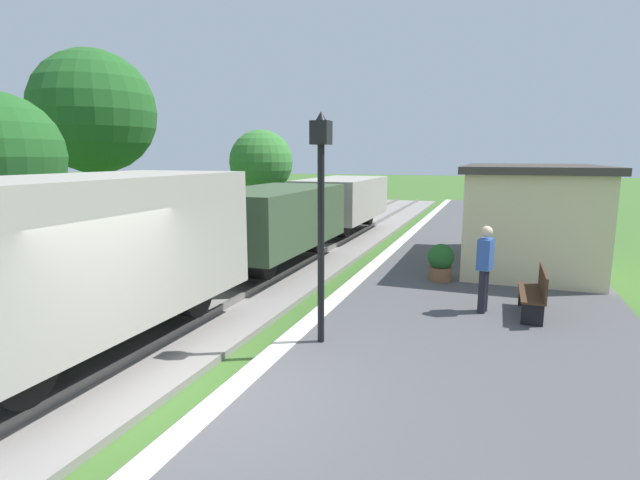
# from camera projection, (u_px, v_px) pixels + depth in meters

# --- Properties ---
(ground_plane) EXTENTS (160.00, 160.00, 0.00)m
(ground_plane) POSITION_uv_depth(u_px,v_px,m) (195.00, 412.00, 6.28)
(ground_plane) COLOR #3D6628
(platform_slab) EXTENTS (6.00, 60.00, 0.25)m
(platform_slab) POSITION_uv_depth(u_px,v_px,m) (448.00, 454.00, 5.18)
(platform_slab) COLOR #4C4C4F
(platform_slab) RESTS_ON ground
(platform_edge_stripe) EXTENTS (0.36, 60.00, 0.01)m
(platform_edge_stripe) POSITION_uv_depth(u_px,v_px,m) (221.00, 399.00, 6.11)
(platform_edge_stripe) COLOR silver
(platform_edge_stripe) RESTS_ON platform_slab
(track_ballast) EXTENTS (3.80, 60.00, 0.12)m
(track_ballast) POSITION_uv_depth(u_px,v_px,m) (55.00, 379.00, 7.08)
(track_ballast) COLOR gray
(track_ballast) RESTS_ON ground
(rail_near) EXTENTS (0.07, 60.00, 0.14)m
(rail_near) POSITION_uv_depth(u_px,v_px,m) (93.00, 378.00, 6.82)
(rail_near) COLOR slate
(rail_near) RESTS_ON track_ballast
(rail_far) EXTENTS (0.07, 60.00, 0.14)m
(rail_far) POSITION_uv_depth(u_px,v_px,m) (18.00, 363.00, 7.31)
(rail_far) COLOR slate
(rail_far) RESTS_ON track_ballast
(freight_train) EXTENTS (2.50, 19.40, 2.72)m
(freight_train) POSITION_uv_depth(u_px,v_px,m) (264.00, 222.00, 13.18)
(freight_train) COLOR gray
(freight_train) RESTS_ON rail_near
(station_hut) EXTENTS (3.50, 5.80, 2.78)m
(station_hut) POSITION_uv_depth(u_px,v_px,m) (528.00, 215.00, 13.56)
(station_hut) COLOR beige
(station_hut) RESTS_ON platform_slab
(bench_near_hut) EXTENTS (0.42, 1.50, 0.91)m
(bench_near_hut) POSITION_uv_depth(u_px,v_px,m) (535.00, 292.00, 9.21)
(bench_near_hut) COLOR #422819
(bench_near_hut) RESTS_ON platform_slab
(bench_down_platform) EXTENTS (0.42, 1.50, 0.91)m
(bench_down_platform) POSITION_uv_depth(u_px,v_px,m) (517.00, 223.00, 18.78)
(bench_down_platform) COLOR #422819
(bench_down_platform) RESTS_ON platform_slab
(person_waiting) EXTENTS (0.32, 0.43, 1.71)m
(person_waiting) POSITION_uv_depth(u_px,v_px,m) (485.00, 266.00, 9.36)
(person_waiting) COLOR black
(person_waiting) RESTS_ON platform_slab
(potted_planter) EXTENTS (0.64, 0.64, 0.92)m
(potted_planter) POSITION_uv_depth(u_px,v_px,m) (441.00, 262.00, 11.84)
(potted_planter) COLOR brown
(potted_planter) RESTS_ON platform_slab
(lamp_post_near) EXTENTS (0.28, 0.28, 3.70)m
(lamp_post_near) POSITION_uv_depth(u_px,v_px,m) (321.00, 187.00, 7.57)
(lamp_post_near) COLOR black
(lamp_post_near) RESTS_ON platform_slab
(tree_trackside_far) EXTENTS (4.39, 4.39, 7.03)m
(tree_trackside_far) POSITION_uv_depth(u_px,v_px,m) (94.00, 112.00, 17.42)
(tree_trackside_far) COLOR #4C3823
(tree_trackside_far) RESTS_ON ground
(tree_field_left) EXTENTS (2.82, 2.82, 4.43)m
(tree_field_left) POSITION_uv_depth(u_px,v_px,m) (261.00, 162.00, 21.48)
(tree_field_left) COLOR #4C3823
(tree_field_left) RESTS_ON ground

